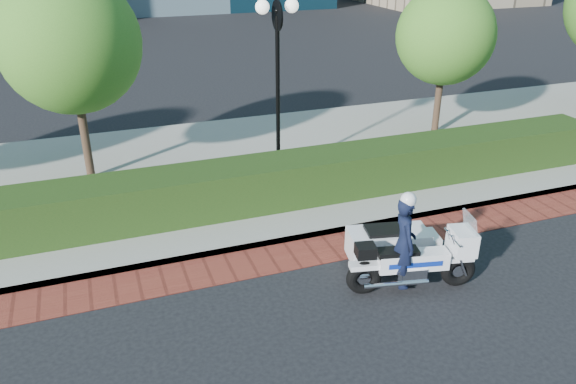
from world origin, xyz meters
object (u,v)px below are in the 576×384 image
object	(u,v)px
lamppost	(278,62)
police_motorcycle	(402,248)
tree_c	(445,36)
tree_b	(70,44)

from	to	relation	value
lamppost	police_motorcycle	world-z (taller)	lamppost
tree_c	police_motorcycle	world-z (taller)	tree_c
lamppost	tree_c	distance (m)	5.65
tree_b	tree_c	bearing A→B (deg)	-0.00
lamppost	tree_c	size ratio (longest dim) A/B	0.98
tree_c	police_motorcycle	xyz separation A→B (m)	(-4.98, -6.42, -2.40)
police_motorcycle	tree_c	bearing A→B (deg)	64.25
lamppost	tree_c	bearing A→B (deg)	13.30
tree_b	police_motorcycle	bearing A→B (deg)	-51.96
lamppost	tree_c	xyz separation A→B (m)	(5.50, 1.30, 0.09)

